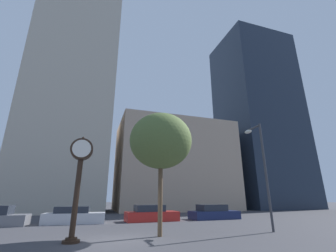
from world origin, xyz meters
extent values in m
plane|color=#38383D|center=(0.00, 0.00, 0.00)|extent=(200.00, 200.00, 0.00)
cube|color=#BCB29E|center=(-5.46, 24.00, 17.29)|extent=(11.98, 12.00, 34.58)
cube|color=tan|center=(11.28, 24.00, 6.88)|extent=(18.24, 12.00, 13.77)
cube|color=#1E2838|center=(29.69, 24.00, 17.53)|extent=(13.59, 12.00, 35.06)
cylinder|color=black|center=(-1.87, -0.06, 0.06)|extent=(0.73, 0.73, 0.12)
cylinder|color=black|center=(-1.87, -0.06, 0.17)|extent=(0.49, 0.49, 0.10)
cylinder|color=black|center=(-1.87, -0.06, 1.89)|extent=(0.24, 0.24, 3.34)
cylinder|color=black|center=(-1.87, -0.06, 4.07)|extent=(1.03, 0.46, 1.03)
cylinder|color=white|center=(-1.87, -0.30, 4.07)|extent=(0.84, 0.02, 0.84)
cylinder|color=white|center=(-1.87, 0.18, 4.07)|extent=(0.84, 0.02, 0.84)
sphere|color=black|center=(-1.87, -0.06, 4.65)|extent=(0.12, 0.12, 0.12)
cube|color=#BCBCC1|center=(-2.26, 8.04, 0.38)|extent=(4.47, 2.03, 0.76)
cube|color=#232833|center=(-2.48, 8.05, 1.00)|extent=(2.49, 1.70, 0.47)
cube|color=red|center=(3.72, 8.01, 0.38)|extent=(4.44, 1.97, 0.76)
cube|color=#232833|center=(3.50, 7.99, 1.02)|extent=(2.47, 1.66, 0.52)
cube|color=#19234C|center=(9.61, 8.11, 0.36)|extent=(4.51, 2.03, 0.71)
cube|color=#232833|center=(9.38, 8.10, 0.99)|extent=(2.50, 1.74, 0.56)
cylinder|color=#38383D|center=(8.77, -0.12, 3.22)|extent=(0.14, 0.14, 6.45)
cylinder|color=#38383D|center=(8.77, 0.48, 6.35)|extent=(0.11, 1.20, 0.11)
ellipsoid|color=silver|center=(8.77, 1.08, 6.25)|extent=(0.36, 0.60, 0.24)
cylinder|color=brown|center=(2.22, 0.38, 1.94)|extent=(0.24, 0.24, 3.88)
ellipsoid|color=#516633|center=(2.22, 0.38, 4.93)|extent=(3.49, 3.49, 3.14)
camera|label=1|loc=(-1.21, -11.48, 1.84)|focal=24.00mm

